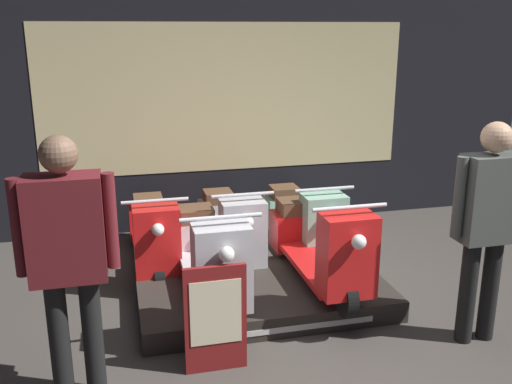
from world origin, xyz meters
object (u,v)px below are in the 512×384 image
object	(u,v)px
scooter_backrow_1	(230,228)
person_left_browsing	(67,248)
scooter_display_left	(209,256)
scooter_display_right	(319,245)
scooter_backrow_2	(303,222)
person_right_browsing	(487,216)
scooter_backrow_0	(153,234)
price_sign_board	(216,319)

from	to	relation	value
scooter_backrow_1	person_left_browsing	world-z (taller)	person_left_browsing
scooter_display_left	scooter_display_right	bearing A→B (deg)	0.00
scooter_backrow_2	person_right_browsing	world-z (taller)	person_right_browsing
scooter_backrow_0	person_left_browsing	bearing A→B (deg)	-107.19
scooter_display_right	person_right_browsing	bearing A→B (deg)	-42.98
scooter_backrow_1	scooter_display_left	bearing A→B (deg)	-109.90
scooter_display_left	scooter_display_right	xyz separation A→B (m)	(0.97, 0.00, 0.00)
scooter_backrow_2	person_left_browsing	size ratio (longest dim) A/B	1.00
scooter_backrow_0	price_sign_board	xyz separation A→B (m)	(0.29, -1.96, 0.06)
scooter_display_right	person_right_browsing	size ratio (longest dim) A/B	1.02
scooter_backrow_1	scooter_display_right	bearing A→B (deg)	-63.74
scooter_backrow_1	person_right_browsing	bearing A→B (deg)	-53.12
scooter_display_left	price_sign_board	xyz separation A→B (m)	(-0.09, -0.83, -0.13)
scooter_backrow_2	person_left_browsing	bearing A→B (deg)	-137.44
scooter_display_right	person_left_browsing	bearing A→B (deg)	-155.54
scooter_backrow_1	price_sign_board	size ratio (longest dim) A/B	2.19
scooter_backrow_2	scooter_display_right	bearing A→B (deg)	-101.66
scooter_backrow_0	person_right_browsing	size ratio (longest dim) A/B	1.02
scooter_display_right	person_right_browsing	world-z (taller)	person_right_browsing
price_sign_board	scooter_display_left	bearing A→B (deg)	83.78
scooter_display_left	scooter_backrow_0	xyz separation A→B (m)	(-0.38, 1.13, -0.19)
person_left_browsing	scooter_backrow_2	bearing A→B (deg)	42.56
scooter_display_left	scooter_backrow_0	size ratio (longest dim) A/B	1.00
scooter_backrow_1	person_right_browsing	world-z (taller)	person_right_browsing
scooter_backrow_0	price_sign_board	bearing A→B (deg)	-81.56
scooter_backrow_2	price_sign_board	world-z (taller)	scooter_backrow_2
scooter_backrow_0	person_right_browsing	world-z (taller)	person_right_browsing
scooter_backrow_1	person_right_browsing	size ratio (longest dim) A/B	1.02
scooter_backrow_0	person_right_browsing	xyz separation A→B (m)	(2.31, -2.03, 0.66)
scooter_backrow_2	person_right_browsing	xyz separation A→B (m)	(0.73, -2.03, 0.66)
scooter_display_left	person_right_browsing	size ratio (longest dim) A/B	1.02
scooter_display_right	scooter_backrow_1	xyz separation A→B (m)	(-0.56, 1.13, -0.19)
person_left_browsing	scooter_backrow_1	bearing A→B (deg)	55.04
person_left_browsing	person_right_browsing	world-z (taller)	person_left_browsing
scooter_backrow_1	price_sign_board	distance (m)	2.02
scooter_display_right	person_left_browsing	distance (m)	2.23
scooter_backrow_0	price_sign_board	size ratio (longest dim) A/B	2.19
person_left_browsing	price_sign_board	bearing A→B (deg)	4.18
scooter_backrow_0	person_right_browsing	bearing A→B (deg)	-41.26
scooter_backrow_1	scooter_backrow_2	world-z (taller)	same
scooter_display_right	person_right_browsing	distance (m)	1.40
scooter_backrow_1	scooter_backrow_2	distance (m)	0.79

